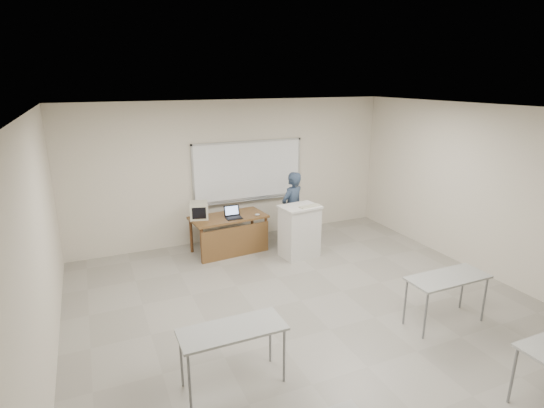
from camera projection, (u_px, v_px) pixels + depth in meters
name	position (u px, v px, depth m)	size (l,w,h in m)	color
floor	(330.00, 330.00, 5.99)	(7.00, 8.00, 0.01)	gray
whiteboard	(248.00, 171.00, 9.17)	(2.48, 0.10, 1.31)	white
student_desks	(397.00, 340.00, 4.62)	(4.40, 2.20, 0.73)	gray
instructor_desk	(230.00, 227.00, 8.48)	(1.50, 0.75, 0.75)	brown
podium	(299.00, 231.00, 8.35)	(0.74, 0.54, 1.04)	beige
crt_monitor	(200.00, 210.00, 8.37)	(0.35, 0.40, 0.33)	#B1AE95
laptop	(233.00, 215.00, 8.41)	(0.31, 0.29, 0.23)	black
mouse	(257.00, 215.00, 8.55)	(0.11, 0.07, 0.04)	#AAADB3
keyboard	(310.00, 206.00, 8.15)	(0.43, 0.14, 0.02)	#B1AE95
presenter	(292.00, 209.00, 8.83)	(0.58, 0.38, 1.58)	black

